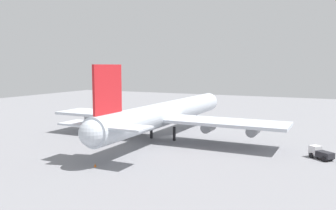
% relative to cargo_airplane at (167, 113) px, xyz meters
% --- Properties ---
extents(ground_plane, '(267.72, 267.72, 0.00)m').
position_rel_cargo_airplane_xyz_m(ground_plane, '(0.49, 0.00, -6.26)').
color(ground_plane, gray).
extents(cargo_airplane, '(66.93, 60.66, 18.61)m').
position_rel_cargo_airplane_xyz_m(cargo_airplane, '(0.00, 0.00, 0.00)').
color(cargo_airplane, silver).
rests_on(cargo_airplane, ground_plane).
extents(maintenance_van, '(4.65, 5.03, 2.37)m').
position_rel_cargo_airplane_xyz_m(maintenance_van, '(-5.30, -36.48, -5.07)').
color(maintenance_van, silver).
rests_on(maintenance_van, ground_plane).
extents(baggage_tug, '(4.96, 4.49, 2.20)m').
position_rel_cargo_airplane_xyz_m(baggage_tug, '(34.95, 28.07, -5.19)').
color(baggage_tug, '#B21E19').
rests_on(baggage_tug, ground_plane).
extents(safety_cone_nose, '(0.39, 0.39, 0.56)m').
position_rel_cargo_airplane_xyz_m(safety_cone_nose, '(30.61, -3.97, -5.98)').
color(safety_cone_nose, orange).
rests_on(safety_cone_nose, ground_plane).
extents(safety_cone_tail, '(0.45, 0.45, 0.64)m').
position_rel_cargo_airplane_xyz_m(safety_cone_tail, '(-29.62, 0.06, -5.94)').
color(safety_cone_tail, orange).
rests_on(safety_cone_tail, ground_plane).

